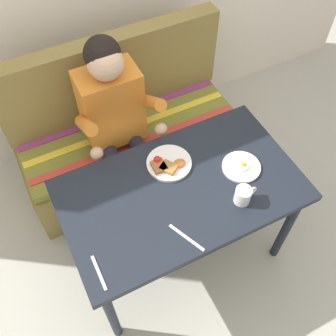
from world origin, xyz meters
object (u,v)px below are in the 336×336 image
(knife, at_px, (187,238))
(plate_eggs, at_px, (241,167))
(plate_breakfast, at_px, (168,164))
(person, at_px, (116,117))
(couch, at_px, (128,136))
(fork, at_px, (99,273))
(table, at_px, (181,197))
(coffee_mug, at_px, (243,195))

(knife, bearing_deg, plate_eggs, 3.02)
(plate_breakfast, bearing_deg, person, 104.73)
(couch, relative_size, plate_eggs, 7.23)
(plate_eggs, bearing_deg, couch, 113.02)
(person, bearing_deg, fork, -116.98)
(table, distance_m, knife, 0.28)
(plate_breakfast, height_order, knife, plate_breakfast)
(table, height_order, fork, fork)
(person, relative_size, knife, 6.06)
(table, bearing_deg, plate_eggs, -4.11)
(knife, bearing_deg, fork, 152.94)
(coffee_mug, distance_m, fork, 0.76)
(plate_breakfast, height_order, coffee_mug, coffee_mug)
(knife, bearing_deg, couch, 60.19)
(knife, bearing_deg, coffee_mug, -14.42)
(couch, distance_m, fork, 1.19)
(table, xyz_separation_m, knife, (-0.10, -0.25, 0.08))
(plate_breakfast, distance_m, fork, 0.65)
(table, height_order, plate_breakfast, plate_breakfast)
(person, xyz_separation_m, knife, (0.00, -0.84, -0.01))
(fork, bearing_deg, table, 23.55)
(couch, distance_m, person, 0.46)
(person, height_order, plate_eggs, person)
(table, distance_m, person, 0.61)
(plate_eggs, bearing_deg, coffee_mug, -121.86)
(plate_breakfast, height_order, fork, plate_breakfast)
(table, xyz_separation_m, couch, (0.00, 0.76, -0.32))
(person, bearing_deg, table, -79.67)
(table, distance_m, coffee_mug, 0.33)
(person, bearing_deg, couch, 58.42)
(couch, relative_size, person, 1.19)
(coffee_mug, relative_size, knife, 0.59)
(coffee_mug, xyz_separation_m, knife, (-0.34, -0.06, -0.05))
(couch, height_order, coffee_mug, couch)
(couch, bearing_deg, fork, -117.82)
(table, relative_size, plate_eggs, 6.03)
(plate_breakfast, distance_m, knife, 0.42)
(couch, bearing_deg, plate_breakfast, -89.48)
(table, xyz_separation_m, coffee_mug, (0.23, -0.19, 0.13))
(fork, bearing_deg, plate_breakfast, 36.38)
(couch, height_order, knife, couch)
(fork, xyz_separation_m, knife, (0.42, -0.02, 0.00))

